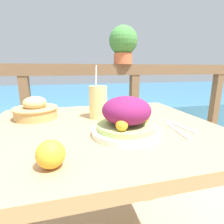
# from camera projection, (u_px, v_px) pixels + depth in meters

# --- Properties ---
(patio_table) EXTENTS (0.95, 0.80, 0.72)m
(patio_table) POSITION_uv_depth(u_px,v_px,m) (102.00, 149.00, 0.76)
(patio_table) COLOR tan
(patio_table) RESTS_ON ground_plane
(railing_fence) EXTENTS (2.80, 0.08, 0.99)m
(railing_fence) POSITION_uv_depth(u_px,v_px,m) (84.00, 98.00, 1.48)
(railing_fence) COLOR brown
(railing_fence) RESTS_ON ground_plane
(sea_backdrop) EXTENTS (12.00, 4.00, 0.45)m
(sea_backdrop) POSITION_uv_depth(u_px,v_px,m) (74.00, 102.00, 3.95)
(sea_backdrop) COLOR teal
(sea_backdrop) RESTS_ON ground_plane
(salad_plate) EXTENTS (0.25, 0.25, 0.14)m
(salad_plate) POSITION_uv_depth(u_px,v_px,m) (126.00, 118.00, 0.62)
(salad_plate) COLOR white
(salad_plate) RESTS_ON patio_table
(drink_glass) EXTENTS (0.09, 0.09, 0.25)m
(drink_glass) POSITION_uv_depth(u_px,v_px,m) (98.00, 102.00, 0.83)
(drink_glass) COLOR #DBCC7F
(drink_glass) RESTS_ON patio_table
(bread_basket) EXTENTS (0.20, 0.20, 0.11)m
(bread_basket) POSITION_uv_depth(u_px,v_px,m) (36.00, 110.00, 0.83)
(bread_basket) COLOR tan
(bread_basket) RESTS_ON patio_table
(potted_plant) EXTENTS (0.24, 0.24, 0.31)m
(potted_plant) POSITION_uv_depth(u_px,v_px,m) (123.00, 43.00, 1.46)
(potted_plant) COLOR #B75B38
(potted_plant) RESTS_ON railing_fence
(fork) EXTENTS (0.04, 0.18, 0.00)m
(fork) POSITION_uv_depth(u_px,v_px,m) (177.00, 130.00, 0.66)
(fork) COLOR silver
(fork) RESTS_ON patio_table
(knife) EXTENTS (0.04, 0.18, 0.00)m
(knife) POSITION_uv_depth(u_px,v_px,m) (179.00, 126.00, 0.72)
(knife) COLOR silver
(knife) RESTS_ON patio_table
(orange_near_basket) EXTENTS (0.07, 0.07, 0.07)m
(orange_near_basket) POSITION_uv_depth(u_px,v_px,m) (51.00, 154.00, 0.41)
(orange_near_basket) COLOR #F9A328
(orange_near_basket) RESTS_ON patio_table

